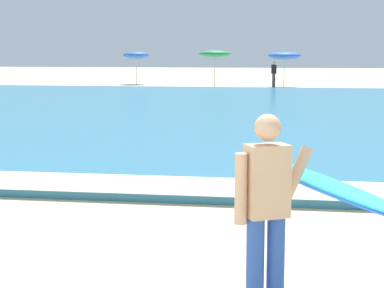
{
  "coord_description": "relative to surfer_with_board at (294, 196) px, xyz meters",
  "views": [
    {
      "loc": [
        1.17,
        -3.88,
        2.23
      ],
      "look_at": [
        0.0,
        3.76,
        1.1
      ],
      "focal_mm": 59.71,
      "sensor_mm": 36.0,
      "label": 1
    }
  ],
  "objects": [
    {
      "name": "sea",
      "position": [
        -1.23,
        17.79,
        -0.96
      ],
      "size": [
        120.0,
        28.0,
        0.14
      ],
      "primitive_type": "cube",
      "color": "teal",
      "rests_on": "ground"
    },
    {
      "name": "surf_foam",
      "position": [
        -1.23,
        4.39,
        -0.89
      ],
      "size": [
        120.0,
        1.37,
        0.01
      ],
      "primitive_type": "cube",
      "color": "white",
      "rests_on": "sea"
    },
    {
      "name": "surfer_with_board",
      "position": [
        0.0,
        0.0,
        0.0
      ],
      "size": [
        1.45,
        2.41,
        1.73
      ],
      "color": "#284CA3",
      "rests_on": "ground"
    },
    {
      "name": "beachgoer_near_row_left",
      "position": [
        -1.02,
        34.17,
        -0.19
      ],
      "size": [
        0.32,
        0.2,
        1.58
      ],
      "color": "#383842",
      "rests_on": "ground"
    },
    {
      "name": "beach_umbrella_2",
      "position": [
        -0.42,
        34.95,
        0.88
      ],
      "size": [
        2.04,
        2.05,
        2.19
      ],
      "color": "beige",
      "rests_on": "ground"
    },
    {
      "name": "beach_umbrella_1",
      "position": [
        -4.69,
        34.43,
        1.0
      ],
      "size": [
        1.98,
        2.0,
        2.29
      ],
      "color": "beige",
      "rests_on": "ground"
    },
    {
      "name": "beach_umbrella_0",
      "position": [
        -10.27,
        36.8,
        0.89
      ],
      "size": [
        1.76,
        1.78,
        2.21
      ],
      "color": "beige",
      "rests_on": "ground"
    }
  ]
}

